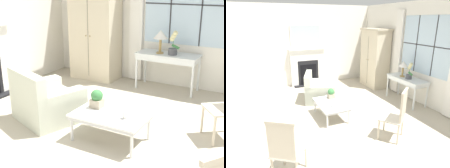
# 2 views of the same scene
# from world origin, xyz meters

# --- Properties ---
(ground_plane) EXTENTS (14.00, 14.00, 0.00)m
(ground_plane) POSITION_xyz_m (0.00, 0.00, 0.00)
(ground_plane) COLOR #B2A893
(wall_back_windowed) EXTENTS (7.20, 0.14, 2.80)m
(wall_back_windowed) POSITION_xyz_m (0.00, 3.02, 1.40)
(wall_back_windowed) COLOR white
(wall_back_windowed) RESTS_ON ground_plane
(wall_left) EXTENTS (0.06, 7.20, 2.80)m
(wall_left) POSITION_xyz_m (-3.03, 0.60, 1.40)
(wall_left) COLOR white
(wall_left) RESTS_ON ground_plane
(fireplace) EXTENTS (0.34, 1.29, 2.14)m
(fireplace) POSITION_xyz_m (-2.91, 0.51, 0.75)
(fireplace) COLOR black
(fireplace) RESTS_ON ground_plane
(armoire) EXTENTS (1.09, 0.63, 2.02)m
(armoire) POSITION_xyz_m (-1.85, 2.67, 1.01)
(armoire) COLOR beige
(armoire) RESTS_ON ground_plane
(console_table) EXTENTS (1.21, 0.52, 0.73)m
(console_table) POSITION_xyz_m (-0.20, 2.68, 0.64)
(console_table) COLOR silver
(console_table) RESTS_ON ground_plane
(table_lamp) EXTENTS (0.28, 0.28, 0.45)m
(table_lamp) POSITION_xyz_m (-0.35, 2.63, 1.08)
(table_lamp) COLOR #9E7F47
(table_lamp) RESTS_ON console_table
(potted_orchid) EXTENTS (0.21, 0.17, 0.46)m
(potted_orchid) POSITION_xyz_m (-0.09, 2.64, 0.91)
(potted_orchid) COLOR #4C4C51
(potted_orchid) RESTS_ON console_table
(armchair_upholstered) EXTENTS (1.16, 1.10, 0.82)m
(armchair_upholstered) POSITION_xyz_m (-1.33, 0.41, 0.27)
(armchair_upholstered) COLOR beige
(armchair_upholstered) RESTS_ON ground_plane
(side_chair_wooden) EXTENTS (0.62, 0.62, 1.05)m
(side_chair_wooden) POSITION_xyz_m (1.25, 1.17, 0.58)
(side_chair_wooden) COLOR beige
(side_chair_wooden) RESTS_ON ground_plane
(accent_chair_wooden) EXTENTS (0.61, 0.61, 1.02)m
(accent_chair_wooden) POSITION_xyz_m (1.46, -1.02, 0.56)
(accent_chair_wooden) COLOR white
(accent_chair_wooden) RESTS_ON ground_plane
(coffee_table) EXTENTS (1.00, 0.63, 0.38)m
(coffee_table) POSITION_xyz_m (-0.13, 0.31, 0.34)
(coffee_table) COLOR silver
(coffee_table) RESTS_ON ground_plane
(potted_plant_small) EXTENTS (0.17, 0.17, 0.26)m
(potted_plant_small) POSITION_xyz_m (-0.42, 0.43, 0.51)
(potted_plant_small) COLOR tan
(potted_plant_small) RESTS_ON coffee_table
(pillar_candle) EXTENTS (0.12, 0.12, 0.12)m
(pillar_candle) POSITION_xyz_m (0.11, 0.29, 0.43)
(pillar_candle) COLOR silver
(pillar_candle) RESTS_ON coffee_table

